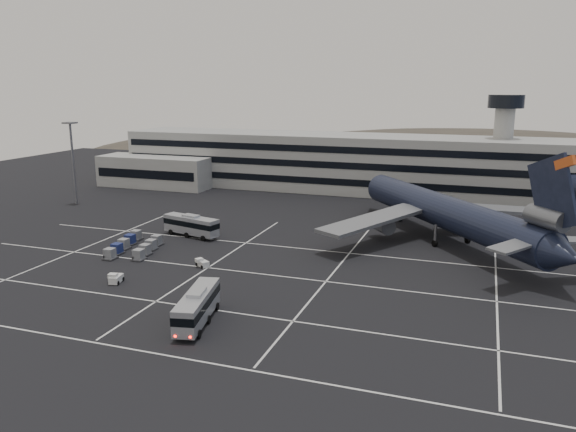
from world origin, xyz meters
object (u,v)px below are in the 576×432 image
object	(u,v)px
bus_near	(197,305)
uld_cluster	(134,245)
trijet_main	(448,213)
bus_far	(191,225)
tug_a	(116,279)

from	to	relation	value
bus_near	uld_cluster	distance (m)	32.10
trijet_main	bus_far	bearing A→B (deg)	156.54
trijet_main	tug_a	distance (m)	54.37
bus_far	uld_cluster	distance (m)	11.77
trijet_main	uld_cluster	xyz separation A→B (m)	(-47.44, -21.56, -4.42)
bus_near	uld_cluster	size ratio (longest dim) A/B	0.86
trijet_main	bus_far	distance (m)	44.39
bus_near	uld_cluster	world-z (taller)	bus_near
trijet_main	bus_far	world-z (taller)	trijet_main
bus_near	bus_far	bearing A→B (deg)	107.78
trijet_main	tug_a	size ratio (longest dim) A/B	19.49
bus_near	uld_cluster	xyz separation A→B (m)	(-23.32, 22.01, -1.30)
uld_cluster	tug_a	bearing A→B (deg)	-64.83
bus_near	bus_far	xyz separation A→B (m)	(-18.84, 32.82, 0.01)
trijet_main	bus_near	xyz separation A→B (m)	(-24.12, -43.57, -3.12)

